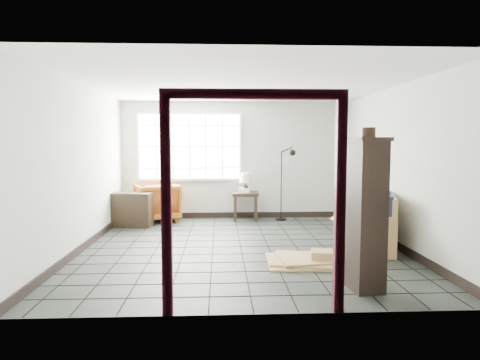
{
  "coord_description": "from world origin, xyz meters",
  "views": [
    {
      "loc": [
        -0.33,
        -6.82,
        1.69
      ],
      "look_at": [
        0.01,
        0.3,
        1.07
      ],
      "focal_mm": 32.0,
      "sensor_mm": 36.0,
      "label": 1
    }
  ],
  "objects": [
    {
      "name": "ground",
      "position": [
        0.0,
        0.0,
        0.0
      ],
      "size": [
        5.5,
        5.5,
        0.0
      ],
      "primitive_type": "plane",
      "color": "black",
      "rests_on": "ground"
    },
    {
      "name": "room_shell",
      "position": [
        0.0,
        0.03,
        1.68
      ],
      "size": [
        5.02,
        5.52,
        2.61
      ],
      "color": "#B1B4AD",
      "rests_on": "ground"
    },
    {
      "name": "window_panel",
      "position": [
        -1.0,
        2.7,
        1.6
      ],
      "size": [
        2.32,
        0.08,
        1.52
      ],
      "color": "silver",
      "rests_on": "ground"
    },
    {
      "name": "doorway_trim",
      "position": [
        0.0,
        -2.7,
        1.38
      ],
      "size": [
        1.8,
        0.08,
        2.2
      ],
      "color": "#3C0D19",
      "rests_on": "ground"
    },
    {
      "name": "futon_sofa",
      "position": [
        2.21,
        0.16,
        0.33
      ],
      "size": [
        1.35,
        2.17,
        0.9
      ],
      "rotation": [
        0.0,
        0.0,
        -0.31
      ],
      "color": "tan",
      "rests_on": "ground"
    },
    {
      "name": "armchair",
      "position": [
        -1.69,
        2.4,
        0.45
      ],
      "size": [
        1.1,
        1.06,
        0.89
      ],
      "primitive_type": "imported",
      "rotation": [
        0.0,
        0.0,
        3.49
      ],
      "color": "#8E4814",
      "rests_on": "ground"
    },
    {
      "name": "side_table",
      "position": [
        0.22,
        2.4,
        0.51
      ],
      "size": [
        0.59,
        0.59,
        0.61
      ],
      "rotation": [
        0.0,
        0.0,
        -0.05
      ],
      "color": "black",
      "rests_on": "ground"
    },
    {
      "name": "table_lamp",
      "position": [
        0.23,
        2.41,
        0.91
      ],
      "size": [
        0.34,
        0.34,
        0.42
      ],
      "rotation": [
        0.0,
        0.0,
        -0.3
      ],
      "color": "black",
      "rests_on": "side_table"
    },
    {
      "name": "projector",
      "position": [
        0.2,
        2.4,
        0.66
      ],
      "size": [
        0.29,
        0.25,
        0.09
      ],
      "rotation": [
        0.0,
        0.0,
        -0.24
      ],
      "color": "silver",
      "rests_on": "side_table"
    },
    {
      "name": "floor_lamp",
      "position": [
        1.12,
        2.35,
        0.86
      ],
      "size": [
        0.42,
        0.3,
        1.61
      ],
      "rotation": [
        0.0,
        0.0,
        -0.03
      ],
      "color": "black",
      "rests_on": "ground"
    },
    {
      "name": "console_shelf",
      "position": [
        -2.15,
        1.78,
        0.34
      ],
      "size": [
        0.92,
        0.46,
        0.69
      ],
      "rotation": [
        0.0,
        0.0,
        -0.14
      ],
      "color": "black",
      "rests_on": "ground"
    },
    {
      "name": "tall_shelf",
      "position": [
        1.33,
        -2.1,
        0.89
      ],
      "size": [
        0.42,
        0.51,
        1.75
      ],
      "rotation": [
        0.0,
        0.0,
        0.11
      ],
      "color": "black",
      "rests_on": "ground"
    },
    {
      "name": "pot",
      "position": [
        1.33,
        -2.12,
        1.8
      ],
      "size": [
        0.17,
        0.17,
        0.11
      ],
      "rotation": [
        0.0,
        0.0,
        -0.17
      ],
      "color": "black",
      "rests_on": "tall_shelf"
    },
    {
      "name": "open_box",
      "position": [
        2.05,
        0.22,
        0.19
      ],
      "size": [
        0.98,
        0.59,
        0.52
      ],
      "rotation": [
        0.0,
        0.0,
        0.16
      ],
      "color": "#8E6544",
      "rests_on": "ground"
    },
    {
      "name": "cardboard_pile",
      "position": [
        0.99,
        -0.98,
        0.05
      ],
      "size": [
        1.3,
        1.06,
        0.19
      ],
      "rotation": [
        0.0,
        0.0,
        -0.09
      ],
      "color": "#8E6544",
      "rests_on": "ground"
    }
  ]
}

